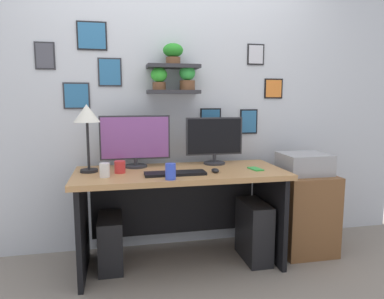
{
  "coord_description": "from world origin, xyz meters",
  "views": [
    {
      "loc": [
        -0.46,
        -2.6,
        1.29
      ],
      "look_at": [
        0.1,
        0.05,
        0.9
      ],
      "focal_mm": 32.99,
      "sensor_mm": 36.0,
      "label": 1
    }
  ],
  "objects_px": {
    "desk_lamp": "(87,118)",
    "printer": "(304,164)",
    "coffee_mug": "(120,167)",
    "desk": "(179,196)",
    "monitor_right": "(214,139)",
    "drawer_cabinet": "(302,212)",
    "monitor_left": "(135,140)",
    "water_cup": "(171,171)",
    "computer_tower_left": "(111,242)",
    "computer_tower_right": "(254,231)",
    "keyboard": "(175,173)",
    "cell_phone": "(256,169)",
    "pen_cup": "(105,170)",
    "computer_mouse": "(215,170)"
  },
  "relations": [
    {
      "from": "desk_lamp",
      "to": "printer",
      "type": "relative_size",
      "value": 1.33
    },
    {
      "from": "monitor_right",
      "to": "keyboard",
      "type": "bearing_deg",
      "value": -137.46
    },
    {
      "from": "drawer_cabinet",
      "to": "keyboard",
      "type": "bearing_deg",
      "value": -170.27
    },
    {
      "from": "keyboard",
      "to": "coffee_mug",
      "type": "height_order",
      "value": "coffee_mug"
    },
    {
      "from": "computer_mouse",
      "to": "desk_lamp",
      "type": "xyz_separation_m",
      "value": [
        -0.92,
        0.21,
        0.39
      ]
    },
    {
      "from": "computer_mouse",
      "to": "drawer_cabinet",
      "type": "bearing_deg",
      "value": 11.96
    },
    {
      "from": "monitor_left",
      "to": "coffee_mug",
      "type": "relative_size",
      "value": 6.14
    },
    {
      "from": "monitor_left",
      "to": "keyboard",
      "type": "height_order",
      "value": "monitor_left"
    },
    {
      "from": "monitor_right",
      "to": "computer_tower_left",
      "type": "height_order",
      "value": "monitor_right"
    },
    {
      "from": "water_cup",
      "to": "computer_tower_left",
      "type": "relative_size",
      "value": 0.27
    },
    {
      "from": "cell_phone",
      "to": "computer_tower_right",
      "type": "bearing_deg",
      "value": 61.27
    },
    {
      "from": "desk",
      "to": "desk_lamp",
      "type": "relative_size",
      "value": 3.15
    },
    {
      "from": "keyboard",
      "to": "drawer_cabinet",
      "type": "relative_size",
      "value": 0.66
    },
    {
      "from": "monitor_left",
      "to": "desk_lamp",
      "type": "relative_size",
      "value": 1.1
    },
    {
      "from": "monitor_left",
      "to": "printer",
      "type": "distance_m",
      "value": 1.42
    },
    {
      "from": "drawer_cabinet",
      "to": "computer_tower_right",
      "type": "height_order",
      "value": "drawer_cabinet"
    },
    {
      "from": "keyboard",
      "to": "computer_tower_left",
      "type": "xyz_separation_m",
      "value": [
        -0.47,
        0.21,
        -0.56
      ]
    },
    {
      "from": "monitor_right",
      "to": "keyboard",
      "type": "xyz_separation_m",
      "value": [
        -0.39,
        -0.36,
        -0.2
      ]
    },
    {
      "from": "desk",
      "to": "coffee_mug",
      "type": "xyz_separation_m",
      "value": [
        -0.45,
        -0.05,
        0.26
      ]
    },
    {
      "from": "coffee_mug",
      "to": "printer",
      "type": "distance_m",
      "value": 1.52
    },
    {
      "from": "pen_cup",
      "to": "keyboard",
      "type": "bearing_deg",
      "value": -2.66
    },
    {
      "from": "pen_cup",
      "to": "drawer_cabinet",
      "type": "height_order",
      "value": "pen_cup"
    },
    {
      "from": "coffee_mug",
      "to": "computer_tower_right",
      "type": "relative_size",
      "value": 0.19
    },
    {
      "from": "monitor_right",
      "to": "keyboard",
      "type": "height_order",
      "value": "monitor_right"
    },
    {
      "from": "coffee_mug",
      "to": "cell_phone",
      "type": "bearing_deg",
      "value": -4.92
    },
    {
      "from": "coffee_mug",
      "to": "water_cup",
      "type": "height_order",
      "value": "water_cup"
    },
    {
      "from": "cell_phone",
      "to": "computer_tower_left",
      "type": "bearing_deg",
      "value": 164.66
    },
    {
      "from": "desk",
      "to": "cell_phone",
      "type": "height_order",
      "value": "cell_phone"
    },
    {
      "from": "keyboard",
      "to": "computer_mouse",
      "type": "xyz_separation_m",
      "value": [
        0.3,
        0.02,
        0.01
      ]
    },
    {
      "from": "desk",
      "to": "computer_tower_left",
      "type": "distance_m",
      "value": 0.64
    },
    {
      "from": "computer_tower_left",
      "to": "computer_tower_right",
      "type": "xyz_separation_m",
      "value": [
        1.13,
        -0.11,
        0.04
      ]
    },
    {
      "from": "computer_mouse",
      "to": "computer_tower_left",
      "type": "relative_size",
      "value": 0.22
    },
    {
      "from": "computer_mouse",
      "to": "computer_tower_right",
      "type": "height_order",
      "value": "computer_mouse"
    },
    {
      "from": "desk_lamp",
      "to": "printer",
      "type": "distance_m",
      "value": 1.79
    },
    {
      "from": "printer",
      "to": "computer_tower_right",
      "type": "distance_m",
      "value": 0.71
    },
    {
      "from": "keyboard",
      "to": "desk",
      "type": "bearing_deg",
      "value": 71.77
    },
    {
      "from": "water_cup",
      "to": "monitor_left",
      "type": "bearing_deg",
      "value": 112.43
    },
    {
      "from": "water_cup",
      "to": "pen_cup",
      "type": "bearing_deg",
      "value": 159.39
    },
    {
      "from": "desk",
      "to": "monitor_right",
      "type": "bearing_deg",
      "value": 26.58
    },
    {
      "from": "desk",
      "to": "computer_tower_left",
      "type": "bearing_deg",
      "value": 178.76
    },
    {
      "from": "computer_tower_right",
      "to": "monitor_left",
      "type": "bearing_deg",
      "value": 164.3
    },
    {
      "from": "cell_phone",
      "to": "printer",
      "type": "bearing_deg",
      "value": 7.79
    },
    {
      "from": "coffee_mug",
      "to": "drawer_cabinet",
      "type": "bearing_deg",
      "value": 1.8
    },
    {
      "from": "printer",
      "to": "coffee_mug",
      "type": "bearing_deg",
      "value": -178.2
    },
    {
      "from": "monitor_left",
      "to": "drawer_cabinet",
      "type": "bearing_deg",
      "value": -6.73
    },
    {
      "from": "desk",
      "to": "monitor_left",
      "type": "height_order",
      "value": "monitor_left"
    },
    {
      "from": "computer_mouse",
      "to": "pen_cup",
      "type": "height_order",
      "value": "pen_cup"
    },
    {
      "from": "pen_cup",
      "to": "water_cup",
      "type": "bearing_deg",
      "value": -20.61
    },
    {
      "from": "cell_phone",
      "to": "computer_tower_right",
      "type": "xyz_separation_m",
      "value": [
        0.02,
        0.04,
        -0.52
      ]
    },
    {
      "from": "desk",
      "to": "drawer_cabinet",
      "type": "height_order",
      "value": "desk"
    }
  ]
}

